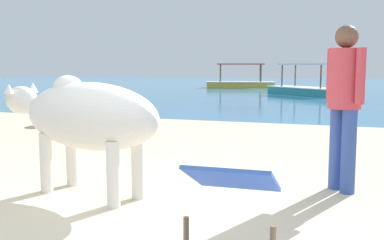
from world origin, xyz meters
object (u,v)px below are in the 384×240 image
Objects in this scene: cow at (85,117)px; boat_yellow at (240,82)px; deck_chair_near at (226,217)px; person_standing at (344,95)px; boat_teal at (307,88)px.

boat_yellow reaches higher than cow.
person_standing reaches higher than deck_chair_near.
cow is 15.91m from boat_teal.
deck_chair_near is at bearing 132.65° from boat_teal.
person_standing reaches higher than boat_yellow.
deck_chair_near is at bearing 157.09° from cow.
boat_yellow is (-5.04, 22.37, -0.13)m from deck_chair_near.
person_standing is (0.59, 2.25, 0.56)m from deck_chair_near.
deck_chair_near is 0.22× the size of boat_teal.
boat_yellow is (-5.63, 20.12, -0.70)m from person_standing.
deck_chair_near is 2.39m from person_standing.
cow is 0.57× the size of boat_teal.
boat_yellow is at bearing -13.22° from boat_teal.
boat_teal is (-1.06, 17.22, -0.13)m from deck_chair_near.
person_standing is at bearing 135.42° from boat_teal.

